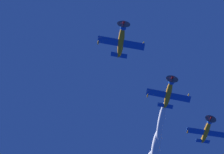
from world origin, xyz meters
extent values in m
ellipsoid|color=orange|center=(-5.53, 4.85, 55.95)|extent=(6.15, 2.09, 1.75)
cylinder|color=#194CB2|center=(-2.82, 5.34, 55.63)|extent=(1.06, 1.22, 1.18)
cone|color=red|center=(-2.25, 5.44, 55.56)|extent=(0.74, 0.62, 0.59)
cylinder|color=#3F3F47|center=(-2.38, 5.42, 55.57)|extent=(0.58, 2.41, 2.40)
cube|color=#194CB2|center=(-5.73, 4.83, 55.83)|extent=(2.61, 7.66, 1.51)
ellipsoid|color=orange|center=(-6.32, 8.49, 56.43)|extent=(0.86, 0.38, 0.35)
ellipsoid|color=orange|center=(-5.14, 1.18, 55.23)|extent=(0.86, 0.38, 0.35)
cube|color=#194CB2|center=(-8.11, 4.37, 56.31)|extent=(1.29, 2.80, 0.63)
cube|color=orange|center=(-8.10, 4.30, 56.77)|extent=(1.09, 0.44, 1.12)
ellipsoid|color=#1E232D|center=(-5.21, 4.84, 56.29)|extent=(1.50, 0.94, 0.83)
ellipsoid|color=orange|center=(-15.66, 12.49, 55.30)|extent=(6.14, 2.12, 1.57)
cylinder|color=#194CB2|center=(-12.95, 12.98, 55.06)|extent=(1.02, 1.24, 1.17)
cone|color=red|center=(-12.37, 13.08, 55.01)|extent=(0.73, 0.63, 0.58)
cylinder|color=#3F3F47|center=(-12.50, 13.06, 55.02)|extent=(0.51, 2.43, 2.43)
cube|color=#194CB2|center=(-15.86, 12.48, 55.17)|extent=(2.60, 7.65, 1.58)
ellipsoid|color=orange|center=(-16.46, 16.12, 55.83)|extent=(0.86, 0.39, 0.32)
ellipsoid|color=orange|center=(-15.26, 8.83, 54.51)|extent=(0.86, 0.39, 0.32)
cube|color=#194CB2|center=(-18.25, 12.01, 55.57)|extent=(1.29, 2.80, 0.64)
cube|color=orange|center=(-18.26, 11.93, 56.02)|extent=(1.06, 0.46, 1.09)
ellipsoid|color=#1E232D|center=(-15.35, 12.48, 55.64)|extent=(1.49, 0.95, 0.80)
ellipsoid|color=orange|center=(-26.31, 20.25, 57.84)|extent=(6.15, 2.10, 1.51)
cylinder|color=#194CB2|center=(-23.60, 20.74, 57.59)|extent=(1.04, 1.17, 1.10)
cone|color=red|center=(-23.02, 20.84, 57.54)|extent=(0.74, 0.60, 0.54)
cylinder|color=#3F3F47|center=(-23.15, 20.82, 57.55)|extent=(0.55, 2.27, 2.26)
cube|color=#194CB2|center=(-26.51, 20.23, 57.70)|extent=(2.62, 7.74, 0.89)
ellipsoid|color=orange|center=(-25.87, 16.54, 57.38)|extent=(0.86, 0.38, 0.31)
cube|color=#194CB2|center=(-28.90, 19.77, 58.12)|extent=(1.30, 2.83, 0.40)
cube|color=orange|center=(-28.91, 19.73, 58.57)|extent=(1.08, 0.38, 1.09)
ellipsoid|color=#1E232D|center=(-26.01, 20.27, 58.19)|extent=(1.50, 0.92, 0.75)
ellipsoid|color=white|center=(-21.81, 11.36, 55.98)|extent=(7.98, 2.59, 1.95)
ellipsoid|color=white|center=(-27.93, 10.47, 56.41)|extent=(8.11, 3.08, 2.43)
camera|label=1|loc=(18.82, 4.97, 1.82)|focal=58.74mm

